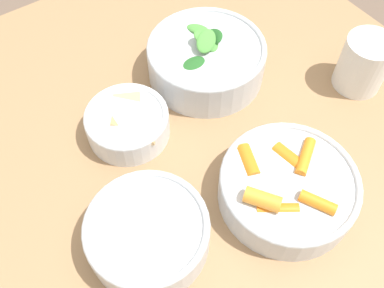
% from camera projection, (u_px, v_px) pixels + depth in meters
% --- Properties ---
extents(dining_table, '(1.03, 1.02, 0.74)m').
position_uv_depth(dining_table, '(182.00, 211.00, 0.73)').
color(dining_table, '#99724C').
rests_on(dining_table, ground_plane).
extents(bowl_carrots, '(0.19, 0.19, 0.07)m').
position_uv_depth(bowl_carrots, '(288.00, 187.00, 0.60)').
color(bowl_carrots, silver).
rests_on(bowl_carrots, dining_table).
extents(bowl_greens, '(0.20, 0.20, 0.09)m').
position_uv_depth(bowl_greens, '(206.00, 59.00, 0.73)').
color(bowl_greens, silver).
rests_on(bowl_greens, dining_table).
extents(bowl_beans_hotdog, '(0.16, 0.16, 0.06)m').
position_uv_depth(bowl_beans_hotdog, '(148.00, 233.00, 0.56)').
color(bowl_beans_hotdog, silver).
rests_on(bowl_beans_hotdog, dining_table).
extents(bowl_cookies, '(0.13, 0.13, 0.05)m').
position_uv_depth(bowl_cookies, '(128.00, 123.00, 0.66)').
color(bowl_cookies, silver).
rests_on(bowl_cookies, dining_table).
extents(cup, '(0.08, 0.08, 0.09)m').
position_uv_depth(cup, '(364.00, 64.00, 0.71)').
color(cup, silver).
rests_on(cup, dining_table).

